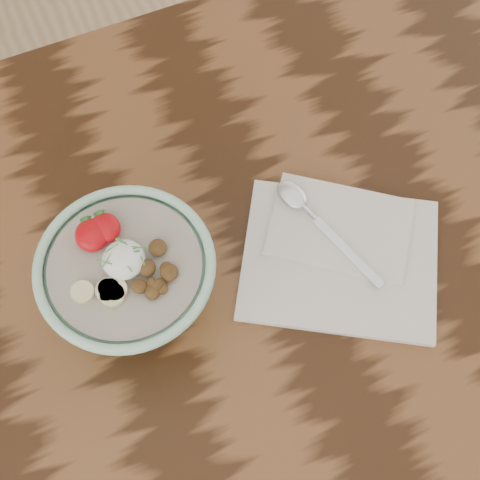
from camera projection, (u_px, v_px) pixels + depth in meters
The scene contains 4 objects.
table at pixel (267, 270), 97.99cm from camera, with size 160.00×90.00×75.00cm.
breakfast_bowl at pixel (130, 280), 79.76cm from camera, with size 20.91×20.91×13.59cm.
napkin at pixel (340, 252), 88.32cm from camera, with size 32.24×30.61×1.56cm.
spoon at pixel (306, 209), 89.63cm from camera, with size 7.74×19.60×1.04cm.
Camera 1 is at (-18.68, -33.34, 156.12)cm, focal length 50.00 mm.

